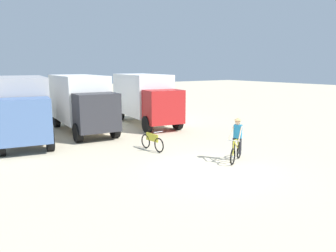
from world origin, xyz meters
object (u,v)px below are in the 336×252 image
box_truck_grey_hauler (22,106)px  bicycle_spare (152,142)px  box_truck_white_box (81,101)px  cyclist_orange_shirt (237,141)px  box_truck_avon_van (145,97)px

box_truck_grey_hauler → bicycle_spare: box_truck_grey_hauler is taller
box_truck_grey_hauler → box_truck_white_box: same height
cyclist_orange_shirt → bicycle_spare: bearing=119.0°
box_truck_white_box → bicycle_spare: (1.10, -6.26, -1.48)m
bicycle_spare → box_truck_avon_van: bearing=62.1°
cyclist_orange_shirt → box_truck_white_box: bearing=107.3°
box_truck_grey_hauler → cyclist_orange_shirt: box_truck_grey_hauler is taller
box_truck_avon_van → box_truck_grey_hauler: bearing=-173.9°
box_truck_white_box → bicycle_spare: 6.53m
box_truck_white_box → cyclist_orange_shirt: 10.28m
box_truck_grey_hauler → cyclist_orange_shirt: 11.12m
cyclist_orange_shirt → box_truck_grey_hauler: bearing=125.9°
box_truck_grey_hauler → box_truck_avon_van: bearing=6.1°
box_truck_grey_hauler → cyclist_orange_shirt: (6.50, -8.96, -1.03)m
box_truck_grey_hauler → bicycle_spare: 7.26m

